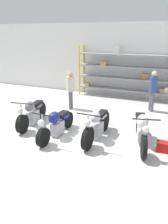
{
  "coord_description": "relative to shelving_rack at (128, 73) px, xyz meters",
  "views": [
    {
      "loc": [
        2.58,
        -5.63,
        3.05
      ],
      "look_at": [
        0.0,
        0.4,
        0.7
      ],
      "focal_mm": 35.0,
      "sensor_mm": 36.0,
      "label": 1
    }
  ],
  "objects": [
    {
      "name": "motorcycle_blue",
      "position": [
        -1.06,
        -5.17,
        -0.84
      ],
      "size": [
        0.67,
        2.03,
        0.97
      ],
      "rotation": [
        0.0,
        0.0,
        -1.59
      ],
      "color": "black",
      "rests_on": "ground_plane"
    },
    {
      "name": "toolbox",
      "position": [
        2.15,
        -4.85,
        -1.12
      ],
      "size": [
        0.44,
        0.26,
        0.28
      ],
      "color": "red",
      "rests_on": "ground_plane"
    },
    {
      "name": "motorcycle_white",
      "position": [
        1.46,
        -4.67,
        -0.76
      ],
      "size": [
        0.85,
        2.15,
        1.08
      ],
      "rotation": [
        0.0,
        0.0,
        -1.31
      ],
      "color": "black",
      "rests_on": "ground_plane"
    },
    {
      "name": "back_wall",
      "position": [
        -0.39,
        0.36,
        0.54
      ],
      "size": [
        30.0,
        0.08,
        3.6
      ],
      "color": "white",
      "rests_on": "ground_plane"
    },
    {
      "name": "shelving_rack",
      "position": [
        0.0,
        0.0,
        0.0
      ],
      "size": [
        4.92,
        0.63,
        2.51
      ],
      "color": "gold",
      "rests_on": "ground_plane"
    },
    {
      "name": "person_near_rack",
      "position": [
        1.36,
        -1.51,
        -0.27
      ],
      "size": [
        0.44,
        0.44,
        1.67
      ],
      "rotation": [
        0.0,
        0.0,
        3.67
      ],
      "color": "#595960",
      "rests_on": "ground_plane"
    },
    {
      "name": "motorcycle_grey",
      "position": [
        -2.32,
        -4.68,
        -0.83
      ],
      "size": [
        0.72,
        2.03,
        1.01
      ],
      "rotation": [
        0.0,
        0.0,
        -1.41
      ],
      "color": "black",
      "rests_on": "ground_plane"
    },
    {
      "name": "person_browsing",
      "position": [
        -1.85,
        -2.56,
        -0.32
      ],
      "size": [
        0.38,
        0.38,
        1.6
      ],
      "rotation": [
        0.0,
        0.0,
        3.34
      ],
      "color": "#595960",
      "rests_on": "ground_plane"
    },
    {
      "name": "motorcycle_silver",
      "position": [
        0.17,
        -4.87,
        -0.81
      ],
      "size": [
        0.7,
        2.05,
        1.03
      ],
      "rotation": [
        0.0,
        0.0,
        -1.59
      ],
      "color": "black",
      "rests_on": "ground_plane"
    },
    {
      "name": "ground_plane",
      "position": [
        -0.39,
        -4.95,
        -1.26
      ],
      "size": [
        30.0,
        30.0,
        0.0
      ],
      "primitive_type": "plane",
      "color": "silver"
    }
  ]
}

